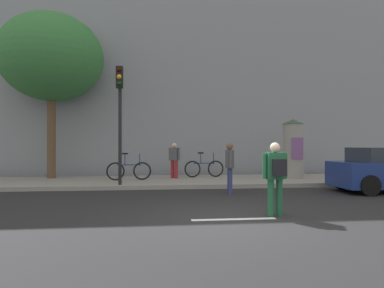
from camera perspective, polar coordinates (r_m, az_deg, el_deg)
ground_plane at (r=7.48m, az=6.90°, el=-12.18°), size 80.00×80.00×0.00m
sidewalk_curb at (r=14.29m, az=0.45°, el=-6.11°), size 36.00×4.00×0.15m
lane_markings at (r=7.47m, az=6.90°, el=-12.15°), size 25.80×0.16×0.01m
building_backdrop at (r=19.68m, az=-1.30°, el=12.62°), size 36.00×5.00×11.82m
traffic_light at (r=12.49m, az=-11.79°, el=6.24°), size 0.24×0.45×4.14m
poster_column at (r=15.27m, az=16.29°, el=-0.67°), size 0.92×0.92×2.50m
street_tree at (r=16.28m, az=-22.09°, el=12.98°), size 4.33×4.33×6.96m
pedestrian_in_light_jacket at (r=11.16m, az=6.22°, el=-3.20°), size 0.30×0.67×1.63m
pedestrian_with_bag at (r=7.82m, az=13.57°, el=-4.56°), size 0.59×0.44×1.61m
pedestrian_tallest at (r=14.67m, az=-2.93°, el=-2.30°), size 0.46×0.44×1.49m
bicycle_leaning at (r=15.18m, az=2.01°, el=-4.00°), size 1.76×0.28×1.09m
bicycle_upright at (r=14.12m, az=-10.32°, el=-4.29°), size 1.77×0.21×1.09m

